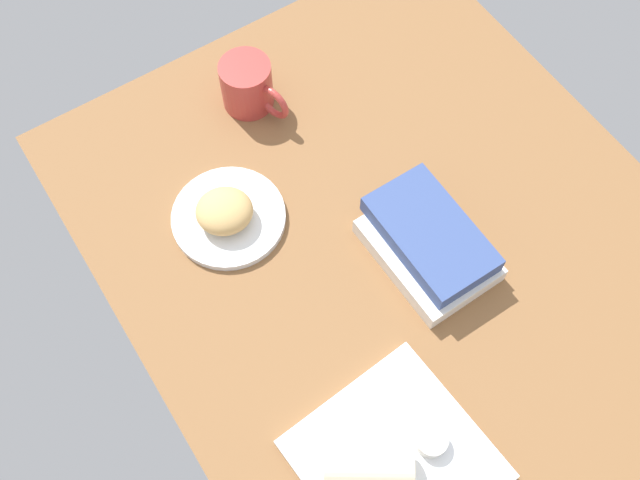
% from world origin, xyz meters
% --- Properties ---
extents(dining_table, '(1.10, 0.90, 0.04)m').
position_xyz_m(dining_table, '(0.00, 0.00, 0.02)').
color(dining_table, brown).
rests_on(dining_table, ground).
extents(round_plate, '(0.19, 0.19, 0.01)m').
position_xyz_m(round_plate, '(-0.19, -0.21, 0.05)').
color(round_plate, white).
rests_on(round_plate, dining_table).
extents(scone_pastry, '(0.12, 0.13, 0.05)m').
position_xyz_m(scone_pastry, '(-0.19, -0.22, 0.08)').
color(scone_pastry, tan).
rests_on(scone_pastry, round_plate).
extents(square_plate, '(0.27, 0.27, 0.02)m').
position_xyz_m(square_plate, '(0.28, -0.21, 0.05)').
color(square_plate, white).
rests_on(square_plate, dining_table).
extents(sauce_cup, '(0.05, 0.05, 0.02)m').
position_xyz_m(sauce_cup, '(0.29, -0.16, 0.07)').
color(sauce_cup, silver).
rests_on(sauce_cup, square_plate).
extents(breakfast_wrap, '(0.12, 0.14, 0.06)m').
position_xyz_m(breakfast_wrap, '(0.27, -0.26, 0.09)').
color(breakfast_wrap, beige).
rests_on(breakfast_wrap, square_plate).
extents(book_stack, '(0.23, 0.16, 0.07)m').
position_xyz_m(book_stack, '(0.04, 0.03, 0.07)').
color(book_stack, silver).
rests_on(book_stack, dining_table).
extents(coffee_mug, '(0.14, 0.09, 0.10)m').
position_xyz_m(coffee_mug, '(-0.39, -0.06, 0.09)').
color(coffee_mug, '#B23833').
rests_on(coffee_mug, dining_table).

